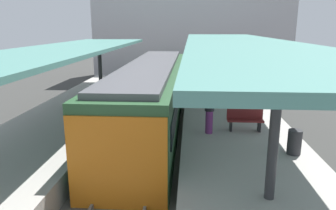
{
  "coord_description": "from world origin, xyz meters",
  "views": [
    {
      "loc": [
        1.87,
        -11.94,
        5.0
      ],
      "look_at": [
        0.88,
        2.09,
        1.52
      ],
      "focal_mm": 34.1,
      "sensor_mm": 36.0,
      "label": 1
    }
  ],
  "objects_px": {
    "commuter_train": "(152,95)",
    "passenger_near_bench": "(209,110)",
    "platform_bench": "(245,119)",
    "passenger_mid_platform": "(239,95)",
    "platform_sign": "(227,73)",
    "litter_bin": "(294,142)"
  },
  "relations": [
    {
      "from": "litter_bin",
      "to": "passenger_near_bench",
      "type": "relative_size",
      "value": 0.46
    },
    {
      "from": "platform_sign",
      "to": "platform_bench",
      "type": "bearing_deg",
      "value": -87.15
    },
    {
      "from": "platform_bench",
      "to": "passenger_near_bench",
      "type": "height_order",
      "value": "passenger_near_bench"
    },
    {
      "from": "commuter_train",
      "to": "platform_bench",
      "type": "height_order",
      "value": "commuter_train"
    },
    {
      "from": "platform_bench",
      "to": "litter_bin",
      "type": "xyz_separation_m",
      "value": [
        1.2,
        -2.3,
        -0.06
      ]
    },
    {
      "from": "passenger_near_bench",
      "to": "passenger_mid_platform",
      "type": "relative_size",
      "value": 1.01
    },
    {
      "from": "platform_bench",
      "to": "passenger_mid_platform",
      "type": "relative_size",
      "value": 0.81
    },
    {
      "from": "passenger_near_bench",
      "to": "litter_bin",
      "type": "bearing_deg",
      "value": -35.63
    },
    {
      "from": "passenger_mid_platform",
      "to": "litter_bin",
      "type": "bearing_deg",
      "value": -76.81
    },
    {
      "from": "litter_bin",
      "to": "passenger_mid_platform",
      "type": "xyz_separation_m",
      "value": [
        -1.12,
        4.76,
        0.5
      ]
    },
    {
      "from": "passenger_near_bench",
      "to": "platform_sign",
      "type": "bearing_deg",
      "value": 77.17
    },
    {
      "from": "commuter_train",
      "to": "passenger_near_bench",
      "type": "xyz_separation_m",
      "value": [
        2.61,
        -3.42,
        0.18
      ]
    },
    {
      "from": "commuter_train",
      "to": "passenger_near_bench",
      "type": "relative_size",
      "value": 8.73
    },
    {
      "from": "commuter_train",
      "to": "passenger_near_bench",
      "type": "height_order",
      "value": "commuter_train"
    },
    {
      "from": "platform_bench",
      "to": "litter_bin",
      "type": "height_order",
      "value": "platform_bench"
    },
    {
      "from": "platform_bench",
      "to": "passenger_near_bench",
      "type": "xyz_separation_m",
      "value": [
        -1.42,
        -0.42,
        0.44
      ]
    },
    {
      "from": "litter_bin",
      "to": "passenger_near_bench",
      "type": "bearing_deg",
      "value": 144.37
    },
    {
      "from": "commuter_train",
      "to": "passenger_near_bench",
      "type": "distance_m",
      "value": 4.31
    },
    {
      "from": "platform_bench",
      "to": "litter_bin",
      "type": "relative_size",
      "value": 1.75
    },
    {
      "from": "platform_bench",
      "to": "platform_sign",
      "type": "height_order",
      "value": "platform_sign"
    },
    {
      "from": "commuter_train",
      "to": "litter_bin",
      "type": "bearing_deg",
      "value": -45.32
    },
    {
      "from": "commuter_train",
      "to": "litter_bin",
      "type": "height_order",
      "value": "commuter_train"
    }
  ]
}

